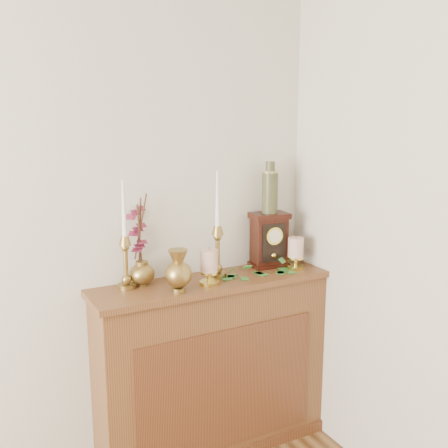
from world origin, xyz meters
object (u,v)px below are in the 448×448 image
bud_vase (178,271)px  ginger_jar (138,243)px  candlestick_left (125,254)px  ceramic_vase (270,190)px  mantel_clock (269,240)px  candlestick_center (218,243)px

bud_vase → ginger_jar: bearing=118.9°
candlestick_left → ceramic_vase: 0.83m
bud_vase → mantel_clock: (0.60, 0.17, 0.04)m
ginger_jar → candlestick_center: bearing=-12.0°
bud_vase → ginger_jar: (-0.11, 0.21, 0.10)m
ginger_jar → ceramic_vase: 0.75m
candlestick_center → bud_vase: size_ratio=2.64×
ginger_jar → mantel_clock: bearing=-3.4°
candlestick_left → bud_vase: candlestick_left is taller
ginger_jar → bud_vase: bearing=-61.1°
candlestick_center → ceramic_vase: bearing=7.2°
candlestick_center → ginger_jar: candlestick_center is taller
mantel_clock → ginger_jar: bearing=-176.3°
bud_vase → ceramic_vase: 0.70m
mantel_clock → ceramic_vase: (0.00, 0.00, 0.27)m
bud_vase → mantel_clock: size_ratio=0.69×
candlestick_center → ceramic_vase: size_ratio=1.97×
mantel_clock → ceramic_vase: size_ratio=1.08×
bud_vase → ginger_jar: ginger_jar is taller
candlestick_center → ginger_jar: 0.39m
candlestick_center → mantel_clock: (0.33, 0.04, -0.03)m
bud_vase → ceramic_vase: ceramic_vase is taller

